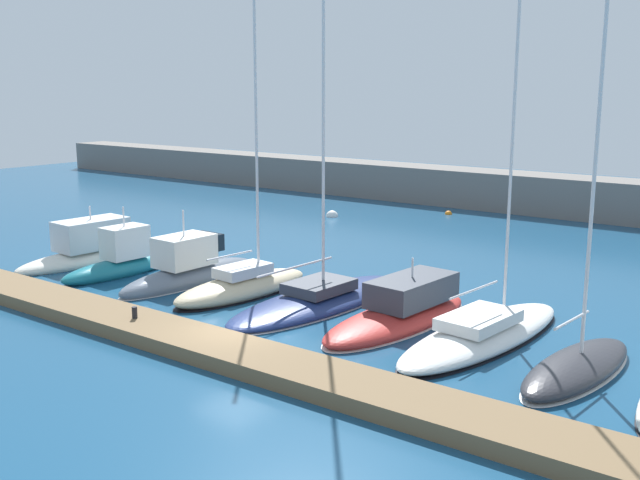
# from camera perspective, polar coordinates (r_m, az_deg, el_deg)

# --- Properties ---
(ground_plane) EXTENTS (120.00, 120.00, 0.00)m
(ground_plane) POSITION_cam_1_polar(r_m,az_deg,el_deg) (27.21, -6.58, -7.79)
(ground_plane) COLOR navy
(dock_pier) EXTENTS (34.06, 2.35, 0.52)m
(dock_pier) POSITION_cam_1_polar(r_m,az_deg,el_deg) (26.28, -8.50, -7.95)
(dock_pier) COLOR brown
(dock_pier) RESTS_ON ground_plane
(breakwater_seawall) EXTENTS (108.00, 3.67, 2.77)m
(breakwater_seawall) POSITION_cam_1_polar(r_m,az_deg,el_deg) (55.69, 18.02, 3.20)
(breakwater_seawall) COLOR slate
(breakwater_seawall) RESTS_ON ground_plane
(motorboat_ivory_nearest) EXTENTS (3.02, 8.65, 3.32)m
(motorboat_ivory_nearest) POSITION_cam_1_polar(r_m,az_deg,el_deg) (40.89, -16.85, -0.71)
(motorboat_ivory_nearest) COLOR silver
(motorboat_ivory_nearest) RESTS_ON ground_plane
(motorboat_teal_second) EXTENTS (1.93, 6.18, 3.53)m
(motorboat_teal_second) POSITION_cam_1_polar(r_m,az_deg,el_deg) (37.74, -14.93, -1.52)
(motorboat_teal_second) COLOR #19707F
(motorboat_teal_second) RESTS_ON ground_plane
(motorboat_slate_third) EXTENTS (2.39, 8.15, 3.91)m
(motorboat_slate_third) POSITION_cam_1_polar(r_m,az_deg,el_deg) (35.50, -9.84, -2.39)
(motorboat_slate_third) COLOR slate
(motorboat_slate_third) RESTS_ON ground_plane
(sailboat_sand_fourth) EXTENTS (3.10, 7.55, 13.19)m
(sailboat_sand_fourth) POSITION_cam_1_polar(r_m,az_deg,el_deg) (33.22, -5.89, -3.48)
(sailboat_sand_fourth) COLOR beige
(sailboat_sand_fourth) RESTS_ON ground_plane
(sailboat_navy_fifth) EXTENTS (3.84, 10.45, 18.58)m
(sailboat_navy_fifth) POSITION_cam_1_polar(r_m,az_deg,el_deg) (31.47, -0.10, -4.47)
(sailboat_navy_fifth) COLOR navy
(sailboat_navy_fifth) RESTS_ON ground_plane
(motorboat_red_sixth) EXTENTS (3.35, 8.57, 2.71)m
(motorboat_red_sixth) POSITION_cam_1_polar(r_m,az_deg,el_deg) (29.27, 6.21, -5.41)
(motorboat_red_sixth) COLOR #B72D28
(motorboat_red_sixth) RESTS_ON ground_plane
(sailboat_white_seventh) EXTENTS (3.66, 10.13, 14.97)m
(sailboat_white_seventh) POSITION_cam_1_polar(r_m,az_deg,el_deg) (27.74, 12.28, -6.93)
(sailboat_white_seventh) COLOR white
(sailboat_white_seventh) RESTS_ON ground_plane
(sailboat_charcoal_eighth) EXTENTS (2.60, 6.84, 11.69)m
(sailboat_charcoal_eighth) POSITION_cam_1_polar(r_m,az_deg,el_deg) (25.50, 18.95, -9.07)
(sailboat_charcoal_eighth) COLOR #2D2D33
(sailboat_charcoal_eighth) RESTS_ON ground_plane
(mooring_buoy_white) EXTENTS (0.87, 0.87, 0.87)m
(mooring_buoy_white) POSITION_cam_1_polar(r_m,az_deg,el_deg) (52.64, 0.92, 1.79)
(mooring_buoy_white) COLOR white
(mooring_buoy_white) RESTS_ON ground_plane
(mooring_buoy_orange) EXTENTS (0.52, 0.52, 0.52)m
(mooring_buoy_orange) POSITION_cam_1_polar(r_m,az_deg,el_deg) (54.37, 9.72, 1.94)
(mooring_buoy_orange) COLOR orange
(mooring_buoy_orange) RESTS_ON ground_plane
(dock_bollard) EXTENTS (0.20, 0.20, 0.44)m
(dock_bollard) POSITION_cam_1_polar(r_m,az_deg,el_deg) (28.87, -13.90, -5.36)
(dock_bollard) COLOR black
(dock_bollard) RESTS_ON dock_pier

